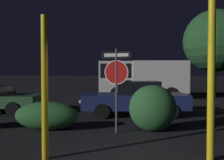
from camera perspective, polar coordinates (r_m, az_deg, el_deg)
The scene contains 9 objects.
road_center_stripe at distance 12.36m, azimuth 3.45°, elevation -6.75°, with size 33.21×0.12×0.01m, color gold.
stop_sign at distance 7.54m, azimuth 0.99°, elevation 1.43°, with size 0.90×0.21×2.55m.
yellow_pole_left at distance 5.43m, azimuth -15.13°, elevation -1.68°, with size 0.14×0.14×3.03m, color yellow.
yellow_pole_right at distance 5.55m, azimuth 21.76°, elevation 0.94°, with size 0.15×0.15×3.54m, color yellow.
hedge_bush_1 at distance 8.31m, azimuth -14.70°, elevation -7.88°, with size 2.05×0.96×0.90m, color #285B2D.
hedge_bush_2 at distance 7.91m, azimuth 9.25°, elevation -6.35°, with size 1.47×1.03×1.45m, color #285B2D.
passing_car_2 at distance 10.75m, azimuth 5.27°, elevation -4.15°, with size 4.61×2.15×1.47m.
delivery_truck at distance 18.14m, azimuth 6.39°, elevation 0.85°, with size 6.19×2.66×2.63m.
tree_0 at distance 23.87m, azimuth 22.45°, elevation 8.22°, with size 5.46×5.46×7.30m.
Camera 1 is at (0.00, -5.14, 1.84)m, focal length 40.00 mm.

